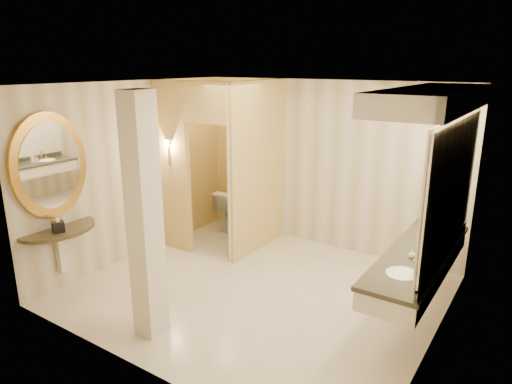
% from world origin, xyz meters
% --- Properties ---
extents(floor, '(4.50, 4.50, 0.00)m').
position_xyz_m(floor, '(0.00, 0.00, 0.00)').
color(floor, beige).
rests_on(floor, ground).
extents(ceiling, '(4.50, 4.50, 0.00)m').
position_xyz_m(ceiling, '(0.00, 0.00, 2.70)').
color(ceiling, white).
rests_on(ceiling, wall_back).
extents(wall_back, '(4.50, 0.02, 2.70)m').
position_xyz_m(wall_back, '(0.00, 2.00, 1.35)').
color(wall_back, beige).
rests_on(wall_back, floor).
extents(wall_front, '(4.50, 0.02, 2.70)m').
position_xyz_m(wall_front, '(0.00, -2.00, 1.35)').
color(wall_front, beige).
rests_on(wall_front, floor).
extents(wall_left, '(0.02, 4.00, 2.70)m').
position_xyz_m(wall_left, '(-2.25, 0.00, 1.35)').
color(wall_left, beige).
rests_on(wall_left, floor).
extents(wall_right, '(0.02, 4.00, 2.70)m').
position_xyz_m(wall_right, '(2.25, 0.00, 1.35)').
color(wall_right, beige).
rests_on(wall_right, floor).
extents(toilet_closet, '(1.50, 1.55, 2.70)m').
position_xyz_m(toilet_closet, '(-1.13, 0.97, 1.39)').
color(toilet_closet, '#E5CE78').
rests_on(toilet_closet, floor).
extents(wall_sconce, '(0.14, 0.14, 0.42)m').
position_xyz_m(wall_sconce, '(-1.93, 0.43, 1.73)').
color(wall_sconce, '#BF8C3D').
rests_on(wall_sconce, toilet_closet).
extents(vanity, '(0.75, 2.57, 2.09)m').
position_xyz_m(vanity, '(1.98, 0.40, 1.63)').
color(vanity, silver).
rests_on(vanity, floor).
extents(console_shelf, '(1.04, 1.04, 1.97)m').
position_xyz_m(console_shelf, '(-2.21, -1.40, 1.35)').
color(console_shelf, black).
rests_on(console_shelf, floor).
extents(pillar, '(0.28, 0.28, 2.70)m').
position_xyz_m(pillar, '(-0.45, -1.47, 1.35)').
color(pillar, silver).
rests_on(pillar, floor).
extents(tissue_box, '(0.18, 0.18, 0.14)m').
position_xyz_m(tissue_box, '(-2.04, -1.48, 0.94)').
color(tissue_box, black).
rests_on(tissue_box, console_shelf).
extents(toilet, '(0.42, 0.73, 0.74)m').
position_xyz_m(toilet, '(-1.69, 1.75, 0.37)').
color(toilet, white).
rests_on(toilet, floor).
extents(soap_bottle_a, '(0.08, 0.08, 0.14)m').
position_xyz_m(soap_bottle_a, '(1.87, 0.76, 0.94)').
color(soap_bottle_a, beige).
rests_on(soap_bottle_a, vanity).
extents(soap_bottle_b, '(0.11, 0.11, 0.10)m').
position_xyz_m(soap_bottle_b, '(1.93, 0.19, 0.93)').
color(soap_bottle_b, silver).
rests_on(soap_bottle_b, vanity).
extents(soap_bottle_c, '(0.08, 0.08, 0.20)m').
position_xyz_m(soap_bottle_c, '(1.88, 0.68, 0.97)').
color(soap_bottle_c, '#C6B28C').
rests_on(soap_bottle_c, vanity).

